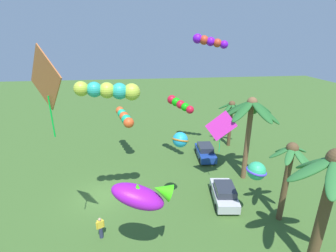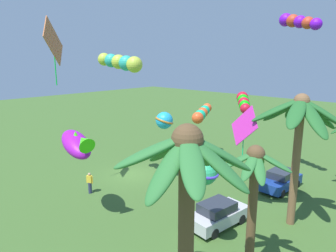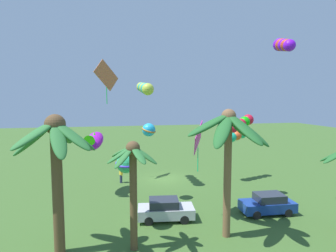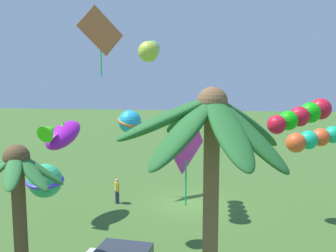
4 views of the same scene
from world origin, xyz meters
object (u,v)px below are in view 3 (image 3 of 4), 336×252
palm_tree_2 (55,150)px  kite_tube_4 (284,45)px  parked_car_0 (165,210)px  kite_diamond_7 (198,139)px  spectator_0 (121,175)px  kite_ball_2 (149,130)px  kite_diamond_5 (106,76)px  kite_fish_1 (94,140)px  kite_tube_8 (242,123)px  kite_tube_0 (235,136)px  kite_ball_6 (126,163)px  palm_tree_0 (228,136)px  palm_tree_1 (133,171)px  kite_tube_3 (145,88)px  parked_car_1 (268,204)px

palm_tree_2 → kite_tube_4: kite_tube_4 is taller
parked_car_0 → kite_diamond_7: (-2.31, 0.11, 4.95)m
spectator_0 → kite_ball_2: kite_ball_2 is taller
kite_diamond_5 → kite_fish_1: bearing=75.0°
parked_car_0 → kite_tube_8: 9.39m
kite_ball_2 → kite_diamond_7: kite_diamond_7 is taller
kite_tube_0 → kite_ball_6: (11.74, 9.12, -0.27)m
palm_tree_0 → kite_fish_1: 12.87m
palm_tree_1 → kite_diamond_7: kite_diamond_7 is taller
palm_tree_0 → parked_car_0: 7.09m
spectator_0 → kite_tube_3: kite_tube_3 is taller
palm_tree_1 → kite_tube_3: 12.96m
palm_tree_0 → kite_fish_1: (8.36, -9.69, -1.41)m
kite_ball_2 → palm_tree_2: bearing=49.1°
palm_tree_0 → kite_tube_4: size_ratio=2.39×
kite_ball_2 → kite_tube_3: size_ratio=0.40×
palm_tree_0 → kite_diamond_5: bearing=-62.6°
kite_fish_1 → kite_tube_8: (-12.07, 4.00, 1.64)m
kite_ball_2 → kite_tube_8: kite_tube_8 is taller
parked_car_1 → kite_tube_8: 6.57m
parked_car_0 → palm_tree_1: bearing=54.1°
kite_fish_1 → kite_ball_6: (-2.38, 7.60, -0.46)m
palm_tree_0 → kite_tube_4: 8.37m
palm_tree_0 → parked_car_1: bearing=-149.6°
palm_tree_0 → kite_tube_8: (-3.71, -5.68, 0.22)m
palm_tree_0 → kite_tube_8: palm_tree_0 is taller
kite_tube_4 → kite_ball_6: size_ratio=2.18×
kite_tube_8 → kite_ball_2: bearing=-8.9°
parked_car_0 → kite_ball_6: kite_ball_6 is taller
kite_fish_1 → spectator_0: bearing=-130.3°
palm_tree_2 → kite_ball_6: 4.55m
kite_tube_4 → kite_fish_1: bearing=-27.5°
palm_tree_1 → kite_tube_4: 13.73m
kite_tube_8 → kite_diamond_5: bearing=-37.0°
parked_car_1 → kite_diamond_5: size_ratio=0.88×
palm_tree_2 → spectator_0: palm_tree_2 is taller
palm_tree_2 → palm_tree_1: bearing=174.3°
palm_tree_0 → kite_tube_4: bearing=-153.4°
palm_tree_2 → kite_ball_6: (-3.82, -2.05, -1.39)m
kite_ball_6 → parked_car_0: bearing=-160.6°
spectator_0 → kite_ball_6: bearing=90.0°
kite_ball_2 → kite_tube_8: 7.68m
kite_tube_3 → palm_tree_0: bearing=107.6°
palm_tree_2 → parked_car_1: palm_tree_2 is taller
kite_fish_1 → palm_tree_0: bearing=130.8°
palm_tree_1 → palm_tree_2: bearing=-5.7°
kite_fish_1 → palm_tree_1: bearing=104.7°
kite_tube_3 → kite_ball_6: kite_tube_3 is taller
palm_tree_2 → kite_fish_1: bearing=-98.4°
kite_tube_0 → palm_tree_1: bearing=45.2°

